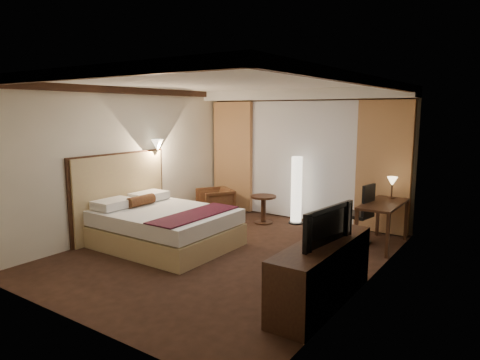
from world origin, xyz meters
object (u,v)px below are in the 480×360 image
Objects in this scene: armchair at (215,202)px; side_table at (263,209)px; dresser at (322,273)px; bed at (165,227)px; floor_lamp at (296,190)px; television at (321,217)px; desk at (382,224)px; office_chair at (357,213)px.

side_table is (1.09, 0.19, -0.06)m from armchair.
bed is at bearing 169.98° from dresser.
television is at bearing -58.61° from floor_lamp.
television is (1.90, -3.12, 0.36)m from floor_lamp.
side_table is 0.30× the size of dresser.
bed is 3.13× the size of armchair.
armchair is (-0.49, 2.02, 0.03)m from bed.
desk is 0.45m from office_chair.
television reaches higher than armchair.
floor_lamp is at bearing 50.50° from armchair.
office_chair is 1.03× the size of television.
side_table is 3.71m from dresser.
armchair is at bearing 61.44° from television.
bed is 3.20m from television.
floor_lamp is (1.16, 2.57, 0.37)m from bed.
dresser is at bearing -82.70° from television.
dresser is (2.49, -2.76, 0.09)m from side_table.
armchair is 1.77m from floor_lamp.
office_chair is (2.62, 2.02, 0.21)m from bed.
dresser is (3.58, -2.57, 0.03)m from armchair.
desk is 0.65× the size of dresser.
side_table is (0.60, 2.21, -0.03)m from bed.
floor_lamp is at bearing 165.15° from desk.
floor_lamp is at bearing 168.19° from office_chair.
desk reaches higher than armchair.
television is (0.44, -2.57, 0.52)m from office_chair.
bed is 2.08× the size of office_chair.
side_table is 0.46× the size of desk.
armchair is 3.53m from desk.
bed is 3.68m from desk.
armchair is 0.68× the size of television.
side_table is 2.04m from office_chair.
side_table is at bearing 132.09° from dresser.
side_table is 0.78m from floor_lamp.
floor_lamp reaches higher than dresser.
television is at bearing -10.11° from bed.
armchair is at bearing -171.21° from office_chair.
floor_lamp reaches higher than office_chair.
armchair is 4.44m from television.
side_table is at bearing 176.75° from desk.
floor_lamp is 1.57m from office_chair.
bed is 1.13× the size of dresser.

